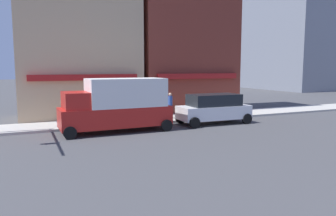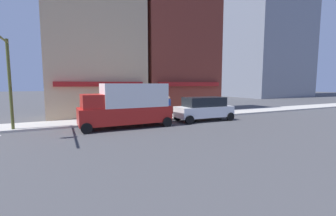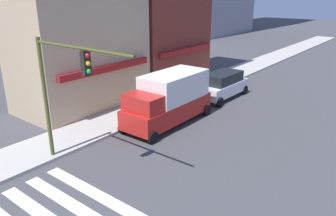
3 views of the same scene
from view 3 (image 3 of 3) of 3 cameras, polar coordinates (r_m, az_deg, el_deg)
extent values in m
cube|color=tan|center=(22.74, -15.74, 16.49)|extent=(8.46, 5.00, 13.22)
cube|color=maroon|center=(21.15, -10.51, 6.79)|extent=(7.19, 0.30, 0.40)
cube|color=maroon|center=(27.50, 3.20, 10.00)|extent=(6.88, 0.30, 0.40)
cylinder|color=#474C1E|center=(15.89, -20.50, 1.16)|extent=(0.18, 0.18, 5.75)
cylinder|color=#474C1E|center=(12.97, -15.11, 10.01)|extent=(0.12, 5.69, 0.12)
cube|color=black|center=(12.84, -14.13, 7.62)|extent=(0.32, 0.24, 0.95)
sphere|color=red|center=(12.68, -13.87, 8.86)|extent=(0.18, 0.18, 0.18)
sphere|color=#EAAD14|center=(12.74, -13.76, 7.53)|extent=(0.18, 0.18, 0.18)
sphere|color=green|center=(12.80, -13.66, 6.22)|extent=(0.18, 0.18, 0.18)
cube|color=#B21E19|center=(19.62, 0.00, -0.30)|extent=(6.22, 2.26, 1.10)
cube|color=silver|center=(19.68, 1.12, 3.88)|extent=(4.36, 2.24, 1.60)
cube|color=#B21E19|center=(17.86, -3.94, 1.01)|extent=(1.75, 2.11, 0.90)
cylinder|color=black|center=(18.66, -7.81, -3.39)|extent=(0.68, 0.22, 0.68)
cylinder|color=black|center=(17.26, -2.67, -5.18)|extent=(0.68, 0.22, 0.68)
cylinder|color=black|center=(22.46, 2.04, 0.80)|extent=(0.68, 0.22, 0.68)
cylinder|color=black|center=(21.31, 6.82, -0.38)|extent=(0.68, 0.22, 0.68)
cube|color=white|center=(24.89, 9.38, 3.46)|extent=(4.74, 2.00, 0.85)
cube|color=black|center=(24.68, 9.49, 5.24)|extent=(3.33, 1.82, 0.75)
cylinder|color=black|center=(23.87, 5.06, 1.89)|extent=(0.68, 0.22, 0.68)
cylinder|color=black|center=(22.95, 9.02, 0.98)|extent=(0.68, 0.22, 0.68)
cylinder|color=black|center=(27.08, 9.60, 3.83)|extent=(0.68, 0.22, 0.68)
cylinder|color=black|center=(26.27, 13.22, 3.09)|extent=(0.68, 0.22, 0.68)
cylinder|color=#23232D|center=(24.52, 2.11, 3.01)|extent=(0.26, 0.26, 0.85)
cylinder|color=#2D4C9E|center=(24.31, 2.13, 4.76)|extent=(0.32, 0.32, 0.70)
sphere|color=tan|center=(24.20, 2.15, 5.81)|extent=(0.22, 0.22, 0.22)
camera|label=1|loc=(12.40, 67.79, -11.74)|focal=35.00mm
camera|label=2|loc=(12.07, 53.23, -11.09)|focal=24.00mm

